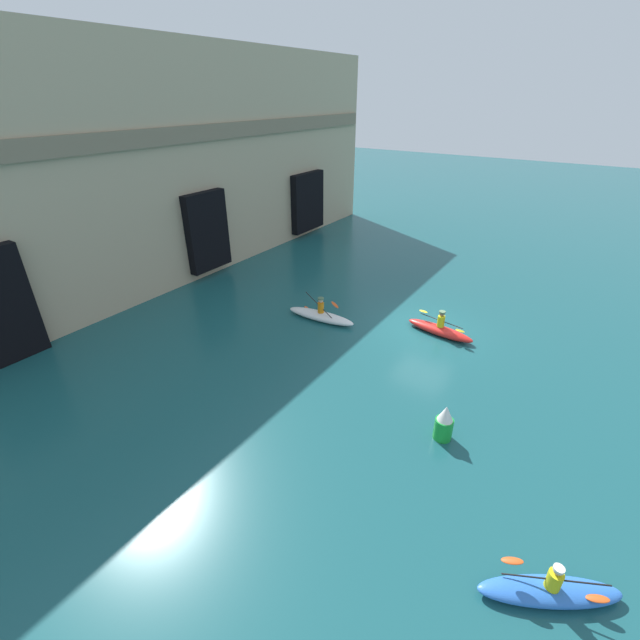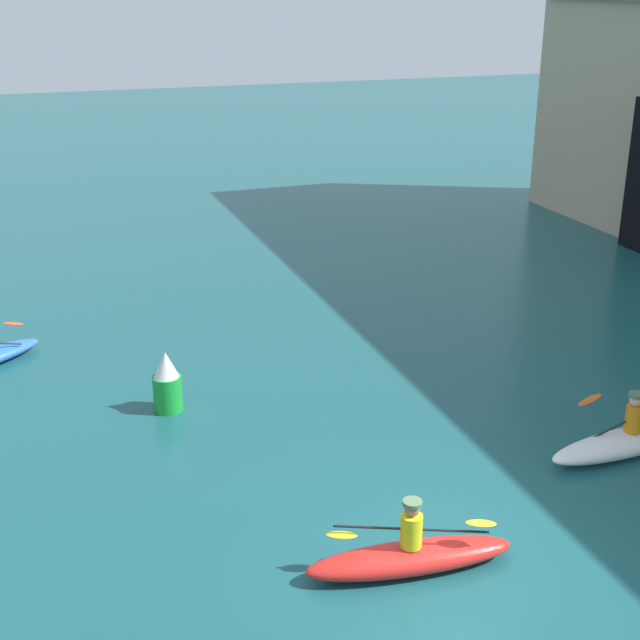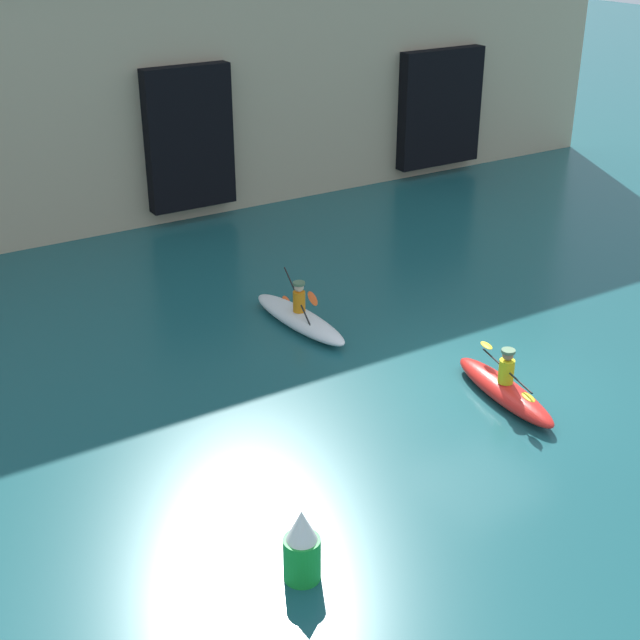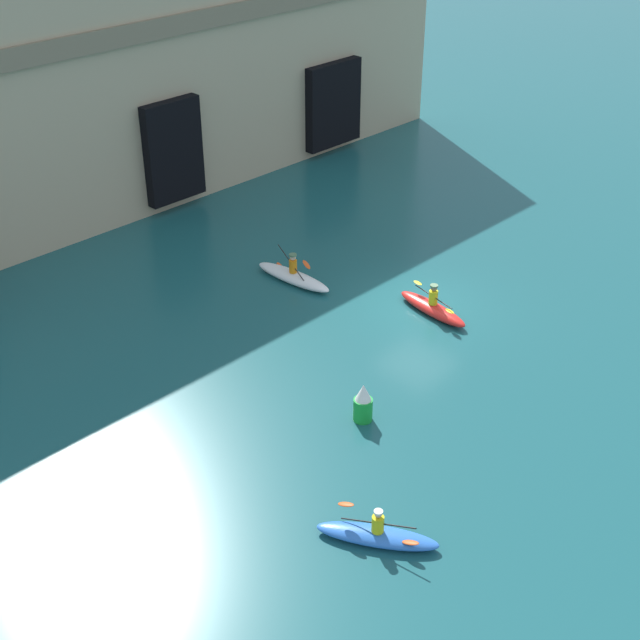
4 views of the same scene
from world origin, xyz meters
name	(u,v)px [view 3 (image 3 of 4)]	position (x,y,z in m)	size (l,w,h in m)	color
ground_plane	(488,385)	(0.00, 0.00, 0.00)	(120.00, 120.00, 0.00)	#195156
cliff_bluff	(125,17)	(-1.51, 15.47, 5.86)	(34.92, 5.52, 11.81)	tan
kayak_white	(299,318)	(-1.92, 4.46, 0.24)	(1.02, 3.41, 1.21)	white
kayak_red	(504,389)	(-0.14, -0.62, 0.25)	(1.00, 3.08, 1.14)	red
marker_buoy	(302,547)	(-6.26, -2.92, 0.56)	(0.56, 0.56, 1.22)	green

